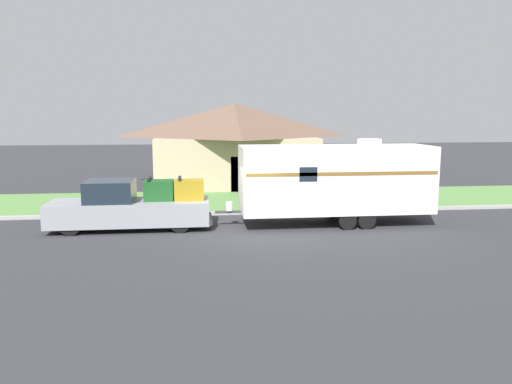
# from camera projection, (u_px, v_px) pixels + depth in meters

# --- Properties ---
(ground_plane) EXTENTS (120.00, 120.00, 0.00)m
(ground_plane) POSITION_uv_depth(u_px,v_px,m) (247.00, 233.00, 19.17)
(ground_plane) COLOR #2D2D33
(curb_strip) EXTENTS (80.00, 0.30, 0.14)m
(curb_strip) POSITION_uv_depth(u_px,v_px,m) (239.00, 213.00, 22.84)
(curb_strip) COLOR #999993
(curb_strip) RESTS_ON ground_plane
(lawn_strip) EXTENTS (80.00, 7.00, 0.03)m
(lawn_strip) POSITION_uv_depth(u_px,v_px,m) (233.00, 200.00, 26.43)
(lawn_strip) COLOR #568442
(lawn_strip) RESTS_ON ground_plane
(house_across_street) EXTENTS (10.73, 8.44, 5.25)m
(house_across_street) POSITION_uv_depth(u_px,v_px,m) (234.00, 142.00, 32.76)
(house_across_street) COLOR tan
(house_across_street) RESTS_ON ground_plane
(pickup_truck) EXTENTS (6.35, 2.02, 2.06)m
(pickup_truck) POSITION_uv_depth(u_px,v_px,m) (131.00, 207.00, 19.76)
(pickup_truck) COLOR black
(pickup_truck) RESTS_ON ground_plane
(travel_trailer) EXTENTS (8.88, 2.49, 3.54)m
(travel_trailer) POSITION_uv_depth(u_px,v_px,m) (335.00, 179.00, 20.57)
(travel_trailer) COLOR black
(travel_trailer) RESTS_ON ground_plane
(mailbox) EXTENTS (0.48, 0.20, 1.39)m
(mailbox) POSITION_uv_depth(u_px,v_px,m) (414.00, 185.00, 24.66)
(mailbox) COLOR brown
(mailbox) RESTS_ON ground_plane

